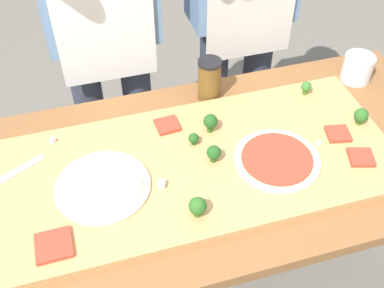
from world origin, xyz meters
The scene contains 20 objects.
prep_table centered at (0.00, 0.00, 0.69)m, with size 1.81×0.79×0.79m.
cutting_board centered at (-0.04, -0.01, 0.80)m, with size 1.37×0.53×0.03m, color tan.
pizza_whole_tomato_red centered at (0.27, -0.08, 0.82)m, with size 0.26×0.26×0.02m.
pizza_whole_white_garlic centered at (-0.25, -0.03, 0.82)m, with size 0.28×0.28×0.02m.
pizza_slice_far_right centered at (-0.01, 0.17, 0.82)m, with size 0.07×0.07×0.01m, color #BC3D28.
pizza_slice_near_left centered at (0.50, -0.03, 0.82)m, with size 0.07×0.07×0.01m, color #BC3D28.
pizza_slice_center centered at (0.52, -0.14, 0.82)m, with size 0.07×0.07×0.01m, color #BC3D28.
pizza_slice_near_right centered at (-0.40, -0.19, 0.82)m, with size 0.09×0.09×0.01m, color #BC3D28.
broccoli_floret_center_right centered at (0.49, 0.19, 0.85)m, with size 0.04×0.04×0.05m.
broccoli_floret_back_left centered at (-0.02, -0.20, 0.85)m, with size 0.05×0.05×0.06m.
broccoli_floret_back_right centered at (0.09, -0.02, 0.85)m, with size 0.04×0.04×0.06m.
broccoli_floret_front_mid centered at (0.59, 0.01, 0.85)m, with size 0.05×0.05×0.06m.
broccoli_floret_front_right centered at (0.12, 0.11, 0.85)m, with size 0.05×0.05×0.06m.
broccoli_floret_center_left centered at (0.05, 0.07, 0.84)m, with size 0.03×0.03×0.04m.
cheese_crumble_a centered at (0.42, -0.05, 0.82)m, with size 0.01×0.01×0.01m, color white.
cheese_crumble_b centered at (-0.09, -0.07, 0.83)m, with size 0.02×0.02×0.02m, color silver.
cheese_crumble_c centered at (-0.37, 0.20, 0.82)m, with size 0.02×0.02×0.02m, color white.
flour_cup centered at (0.73, 0.25, 0.83)m, with size 0.11×0.11×0.10m.
sauce_jar centered at (0.17, 0.30, 0.87)m, with size 0.08×0.08×0.16m.
cook_left centered at (-0.14, 0.60, 1.00)m, with size 0.54×0.39×1.67m.
Camera 1 is at (-0.25, -0.94, 1.88)m, focal length 44.55 mm.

